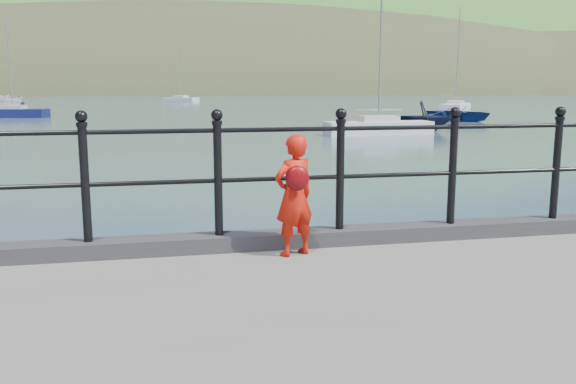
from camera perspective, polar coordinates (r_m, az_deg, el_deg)
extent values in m
plane|color=#2D4251|center=(6.48, -0.95, -13.35)|extent=(600.00, 600.00, 0.00)
cube|color=#28282B|center=(5.99, -0.70, -4.42)|extent=(60.00, 0.30, 0.15)
cylinder|color=black|center=(5.87, -0.71, 1.26)|extent=(18.00, 0.04, 0.04)
cylinder|color=black|center=(5.82, -0.72, 5.87)|extent=(18.00, 0.04, 0.04)
cylinder|color=black|center=(5.79, -18.45, 0.64)|extent=(0.08, 0.08, 1.05)
sphere|color=black|center=(5.73, -18.79, 6.71)|extent=(0.11, 0.11, 0.11)
cylinder|color=black|center=(5.78, -6.55, 1.07)|extent=(0.08, 0.08, 1.05)
sphere|color=black|center=(5.72, -6.68, 7.16)|extent=(0.11, 0.11, 0.11)
cylinder|color=black|center=(6.01, 4.90, 1.44)|extent=(0.08, 0.08, 1.05)
sphere|color=black|center=(5.96, 4.99, 7.30)|extent=(0.11, 0.11, 0.11)
cylinder|color=black|center=(6.47, 15.13, 1.72)|extent=(0.08, 0.08, 1.05)
sphere|color=black|center=(6.41, 15.38, 7.17)|extent=(0.11, 0.11, 0.11)
cylinder|color=black|center=(7.09, 23.80, 1.92)|extent=(0.08, 0.08, 1.05)
sphere|color=black|center=(7.04, 24.15, 6.88)|extent=(0.11, 0.11, 0.11)
ellipsoid|color=#333A21|center=(202.74, -6.09, 4.79)|extent=(400.00, 100.00, 88.00)
ellipsoid|color=#387026|center=(269.57, 1.09, 3.56)|extent=(600.00, 180.00, 156.00)
cube|color=silver|center=(189.88, -22.69, 9.30)|extent=(9.00, 6.00, 6.00)
cube|color=#4C4744|center=(189.93, -22.77, 10.51)|extent=(9.50, 6.50, 2.00)
cube|color=silver|center=(187.15, -15.66, 9.70)|extent=(9.00, 6.00, 6.00)
cube|color=#4C4744|center=(187.21, -15.71, 10.92)|extent=(9.50, 6.50, 2.00)
cube|color=silver|center=(187.82, -6.35, 10.00)|extent=(9.00, 6.00, 6.00)
cube|color=#4C4744|center=(187.87, -6.37, 11.22)|extent=(9.50, 6.50, 2.00)
cube|color=silver|center=(192.45, 1.80, 10.05)|extent=(9.00, 6.00, 6.00)
cube|color=#4C4744|center=(192.50, 1.80, 11.24)|extent=(9.50, 6.50, 2.00)
imported|color=red|center=(5.59, 0.58, -0.34)|extent=(0.48, 0.41, 1.12)
ellipsoid|color=red|center=(5.44, 0.88, 1.29)|extent=(0.22, 0.11, 0.23)
imported|color=navy|center=(46.75, 15.77, 7.08)|extent=(5.55, 6.31, 1.09)
imported|color=silver|center=(64.21, -24.86, 7.52)|extent=(3.22, 4.90, 1.77)
imported|color=black|center=(35.64, 12.67, 6.92)|extent=(3.83, 3.53, 1.68)
cube|color=white|center=(67.09, 15.40, 7.60)|extent=(6.15, 7.32, 0.90)
cube|color=beige|center=(67.08, 15.42, 8.03)|extent=(2.73, 2.99, 0.50)
cylinder|color=#A5A5A8|center=(67.12, 15.61, 12.14)|extent=(0.10, 0.10, 9.74)
cylinder|color=#A5A5A8|center=(67.06, 15.44, 8.49)|extent=(2.07, 2.78, 0.06)
cube|color=#11164E|center=(54.60, -24.31, 6.63)|extent=(5.71, 3.03, 0.90)
cube|color=beige|center=(54.58, -24.35, 7.15)|extent=(2.15, 1.65, 0.50)
cylinder|color=#A5A5A8|center=(54.58, -24.61, 10.81)|extent=(0.10, 0.10, 7.08)
cylinder|color=#A5A5A8|center=(54.57, -24.39, 7.73)|extent=(2.39, 0.66, 0.06)
cube|color=silver|center=(100.66, -9.99, 8.46)|extent=(5.77, 5.39, 0.90)
cube|color=beige|center=(100.65, -10.00, 8.74)|extent=(2.44, 2.37, 0.50)
cylinder|color=#A5A5A8|center=(100.66, -10.07, 11.02)|extent=(0.10, 0.10, 8.11)
cylinder|color=#A5A5A8|center=(100.64, -10.01, 9.06)|extent=(2.09, 1.85, 0.06)
cube|color=silver|center=(32.63, 8.45, 5.76)|extent=(5.70, 1.72, 0.90)
cube|color=beige|center=(32.60, 8.47, 6.64)|extent=(2.01, 1.15, 0.50)
cylinder|color=#A5A5A8|center=(32.59, 8.63, 12.67)|extent=(0.10, 0.10, 6.97)
cylinder|color=#A5A5A8|center=(32.57, 8.50, 7.60)|extent=(2.55, 0.13, 0.06)
cube|color=black|center=(81.46, -25.34, 7.36)|extent=(5.37, 3.56, 0.90)
cube|color=beige|center=(81.45, -25.36, 7.71)|extent=(2.11, 1.76, 0.50)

